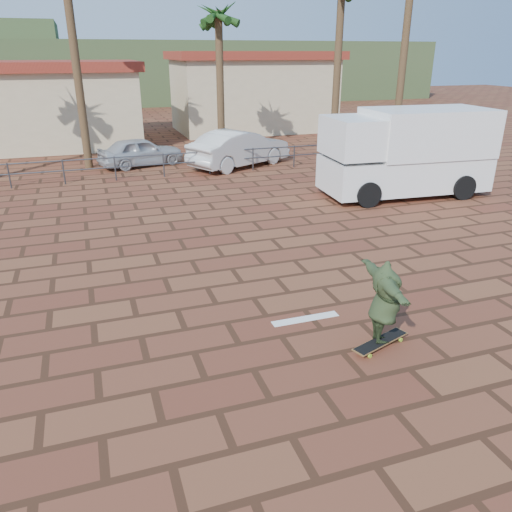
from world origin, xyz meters
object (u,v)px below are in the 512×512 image
at_px(car_silver, 141,152).
at_px(longboard, 381,342).
at_px(campervan, 407,151).
at_px(skateboarder, 385,302).
at_px(car_white, 239,148).

bearing_deg(car_silver, longboard, 171.34).
bearing_deg(campervan, skateboarder, -122.18).
xyz_separation_m(skateboarder, car_white, (2.10, 15.56, -0.07)).
xyz_separation_m(skateboarder, car_silver, (-2.21, 17.15, -0.25)).
relative_size(campervan, car_white, 1.21).
height_order(skateboarder, car_silver, skateboarder).
xyz_separation_m(longboard, car_white, (2.10, 15.56, 0.73)).
bearing_deg(car_silver, skateboarder, 171.34).
relative_size(skateboarder, campervan, 0.32).
height_order(car_silver, car_white, car_white).
bearing_deg(car_white, car_silver, 43.31).
bearing_deg(skateboarder, longboard, 0.00).
relative_size(longboard, campervan, 0.21).
distance_m(skateboarder, campervan, 10.98).
bearing_deg(car_silver, car_white, -126.18).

